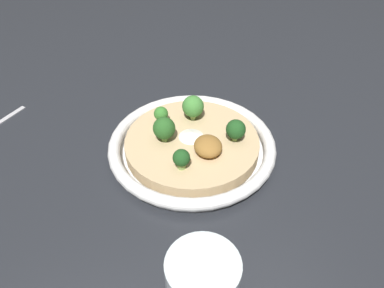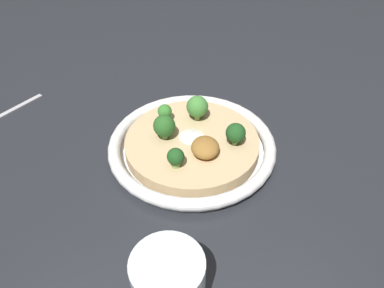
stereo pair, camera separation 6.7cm
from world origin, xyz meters
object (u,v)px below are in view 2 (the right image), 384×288
broccoli_back_right (236,133)px  broccoli_front_left (165,112)px  broccoli_left (197,107)px  risotto_bowl (192,145)px  broccoli_front (164,126)px  drinking_glass (169,288)px  broccoli_right (176,157)px

broccoli_back_right → broccoli_front_left: bearing=-122.5°
broccoli_left → broccoli_back_right: bearing=37.0°
broccoli_back_right → broccoli_front_left: broccoli_back_right is taller
risotto_bowl → broccoli_front: 0.06m
risotto_bowl → drinking_glass: drinking_glass is taller
broccoli_right → broccoli_left: bearing=159.6°
broccoli_front_left → drinking_glass: drinking_glass is taller
risotto_bowl → broccoli_right: bearing=-25.6°
broccoli_right → risotto_bowl: bearing=154.4°
risotto_bowl → broccoli_back_right: bearing=75.1°
broccoli_back_right → broccoli_right: 0.11m
broccoli_front → broccoli_right: bearing=12.2°
broccoli_front_left → broccoli_right: bearing=6.5°
broccoli_left → risotto_bowl: bearing=-14.1°
broccoli_front_left → drinking_glass: 0.34m
broccoli_left → broccoli_front_left: bearing=-88.2°
broccoli_left → broccoli_front: (0.05, -0.06, -0.00)m
risotto_bowl → broccoli_front: size_ratio=6.38×
broccoli_front_left → broccoli_right: size_ratio=0.99×
risotto_bowl → broccoli_front: (-0.01, -0.05, 0.04)m
broccoli_left → broccoli_right: bearing=-20.4°
broccoli_front → broccoli_right: (0.07, 0.02, -0.01)m
broccoli_left → broccoli_right: (0.12, -0.05, -0.01)m
risotto_bowl → drinking_glass: 0.29m
risotto_bowl → broccoli_left: (-0.06, 0.01, 0.04)m
broccoli_left → broccoli_right: size_ratio=1.36×
broccoli_right → broccoli_front: bearing=-167.8°
broccoli_right → drinking_glass: (0.22, -0.02, 0.00)m
broccoli_front → broccoli_back_right: bearing=77.6°
broccoli_back_right → broccoli_left: size_ratio=0.87×
broccoli_back_right → drinking_glass: 0.29m
broccoli_left → drinking_glass: (0.34, -0.06, -0.01)m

